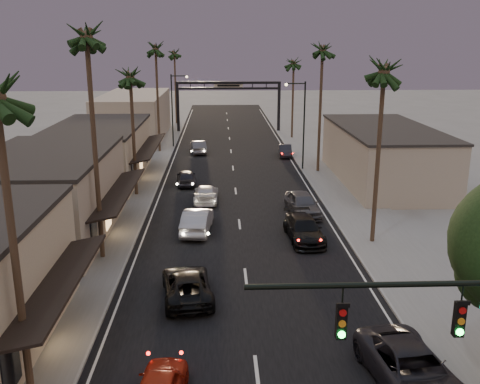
{
  "coord_description": "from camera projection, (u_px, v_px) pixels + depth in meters",
  "views": [
    {
      "loc": [
        -1.4,
        -8.66,
        12.72
      ],
      "look_at": [
        0.03,
        27.77,
        2.5
      ],
      "focal_mm": 40.0,
      "sensor_mm": 36.0,
      "label": 1
    }
  ],
  "objects": [
    {
      "name": "ground",
      "position": [
        235.0,
        183.0,
        50.31
      ],
      "size": [
        200.0,
        200.0,
        0.0
      ],
      "primitive_type": "plane",
      "color": "slate",
      "rests_on": "ground"
    },
    {
      "name": "road",
      "position": [
        233.0,
        170.0,
        55.12
      ],
      "size": [
        14.0,
        120.0,
        0.02
      ],
      "primitive_type": "cube",
      "color": "black",
      "rests_on": "ground"
    },
    {
      "name": "sidewalk_left",
      "position": [
        149.0,
        157.0,
        61.48
      ],
      "size": [
        5.0,
        92.0,
        0.12
      ],
      "primitive_type": "cube",
      "color": "slate",
      "rests_on": "ground"
    },
    {
      "name": "sidewalk_right",
      "position": [
        313.0,
        155.0,
        62.19
      ],
      "size": [
        5.0,
        92.0,
        0.12
      ],
      "primitive_type": "cube",
      "color": "slate",
      "rests_on": "ground"
    },
    {
      "name": "storefront_mid",
      "position": [
        46.0,
        198.0,
        35.6
      ],
      "size": [
        8.0,
        14.0,
        5.5
      ],
      "primitive_type": "cube",
      "color": "gray",
      "rests_on": "ground"
    },
    {
      "name": "storefront_far",
      "position": [
        98.0,
        153.0,
        51.07
      ],
      "size": [
        8.0,
        16.0,
        5.0
      ],
      "primitive_type": "cube",
      "color": "tan",
      "rests_on": "ground"
    },
    {
      "name": "storefront_dist",
      "position": [
        134.0,
        116.0,
        73.06
      ],
      "size": [
        8.0,
        20.0,
        6.0
      ],
      "primitive_type": "cube",
      "color": "gray",
      "rests_on": "ground"
    },
    {
      "name": "building_right",
      "position": [
        383.0,
        155.0,
        50.16
      ],
      "size": [
        8.0,
        18.0,
        5.0
      ],
      "primitive_type": "cube",
      "color": "gray",
      "rests_on": "ground"
    },
    {
      "name": "arch",
      "position": [
        228.0,
        94.0,
        77.68
      ],
      "size": [
        15.2,
        0.4,
        7.27
      ],
      "color": "black",
      "rests_on": "ground"
    },
    {
      "name": "streetlight_right",
      "position": [
        301.0,
        118.0,
        53.94
      ],
      "size": [
        2.13,
        0.3,
        9.0
      ],
      "color": "black",
      "rests_on": "ground"
    },
    {
      "name": "streetlight_left",
      "position": [
        174.0,
        105.0,
        65.93
      ],
      "size": [
        2.13,
        0.3,
        9.0
      ],
      "color": "black",
      "rests_on": "ground"
    },
    {
      "name": "palm_lb",
      "position": [
        86.0,
        30.0,
        29.05
      ],
      "size": [
        3.2,
        3.2,
        15.2
      ],
      "color": "#38281C",
      "rests_on": "ground"
    },
    {
      "name": "palm_lc",
      "position": [
        130.0,
        71.0,
        43.31
      ],
      "size": [
        3.2,
        3.2,
        12.2
      ],
      "color": "#38281C",
      "rests_on": "ground"
    },
    {
      "name": "palm_ld",
      "position": [
        155.0,
        45.0,
        61.06
      ],
      "size": [
        3.2,
        3.2,
        14.2
      ],
      "color": "#38281C",
      "rests_on": "ground"
    },
    {
      "name": "palm_ra",
      "position": [
        385.0,
        64.0,
        32.15
      ],
      "size": [
        3.2,
        3.2,
        13.2
      ],
      "color": "#38281C",
      "rests_on": "ground"
    },
    {
      "name": "palm_rb",
      "position": [
        323.0,
        46.0,
        51.13
      ],
      "size": [
        3.2,
        3.2,
        14.2
      ],
      "color": "#38281C",
      "rests_on": "ground"
    },
    {
      "name": "palm_rc",
      "position": [
        294.0,
        60.0,
        70.9
      ],
      "size": [
        3.2,
        3.2,
        12.2
      ],
      "color": "#38281C",
      "rests_on": "ground"
    },
    {
      "name": "palm_far",
      "position": [
        174.0,
        51.0,
        83.47
      ],
      "size": [
        3.2,
        3.2,
        13.2
      ],
      "color": "#38281C",
      "rests_on": "ground"
    },
    {
      "name": "oncoming_pickup",
      "position": [
        187.0,
        285.0,
        27.42
      ],
      "size": [
        3.07,
        5.47,
        1.44
      ],
      "primitive_type": "imported",
      "rotation": [
        0.0,
        0.0,
        3.28
      ],
      "color": "black",
      "rests_on": "ground"
    },
    {
      "name": "oncoming_silver",
      "position": [
        197.0,
        220.0,
        37.01
      ],
      "size": [
        2.24,
        5.19,
        1.66
      ],
      "primitive_type": "imported",
      "rotation": [
        0.0,
        0.0,
        3.05
      ],
      "color": "#A4A5AA",
      "rests_on": "ground"
    },
    {
      "name": "oncoming_white",
      "position": [
        206.0,
        194.0,
        44.08
      ],
      "size": [
        2.01,
        4.79,
        1.38
      ],
      "primitive_type": "imported",
      "rotation": [
        0.0,
        0.0,
        3.12
      ],
      "color": "silver",
      "rests_on": "ground"
    },
    {
      "name": "oncoming_dgrey",
      "position": [
        186.0,
        177.0,
        49.3
      ],
      "size": [
        2.07,
        4.3,
        1.42
      ],
      "primitive_type": "imported",
      "rotation": [
        0.0,
        0.0,
        3.24
      ],
      "color": "black",
      "rests_on": "ground"
    },
    {
      "name": "oncoming_grey_far",
      "position": [
        199.0,
        147.0,
        63.53
      ],
      "size": [
        2.13,
        4.69,
        1.49
      ],
      "primitive_type": "imported",
      "rotation": [
        0.0,
        0.0,
        3.27
      ],
      "color": "#4B4B50",
      "rests_on": "ground"
    },
    {
      "name": "curbside_near",
      "position": [
        411.0,
        369.0,
        20.18
      ],
      "size": [
        3.46,
        6.15,
        1.62
      ],
      "primitive_type": "imported",
      "rotation": [
        0.0,
        0.0,
        0.14
      ],
      "color": "black",
      "rests_on": "ground"
    },
    {
      "name": "curbside_black",
      "position": [
        304.0,
        229.0,
        35.46
      ],
      "size": [
        2.47,
        5.41,
        1.54
      ],
      "primitive_type": "imported",
      "rotation": [
        0.0,
        0.0,
        0.06
      ],
      "color": "black",
      "rests_on": "ground"
    },
    {
      "name": "curbside_grey",
      "position": [
        302.0,
        204.0,
        40.75
      ],
      "size": [
        2.57,
        5.24,
        1.72
      ],
      "primitive_type": "imported",
      "rotation": [
        0.0,
        0.0,
        0.11
      ],
      "color": "#45454A",
      "rests_on": "ground"
    },
    {
      "name": "curbside_far",
      "position": [
        285.0,
        151.0,
        61.72
      ],
      "size": [
        1.67,
        4.1,
        1.32
      ],
      "primitive_type": "imported",
      "rotation": [
        0.0,
        0.0,
        -0.07
      ],
      "color": "black",
      "rests_on": "ground"
    }
  ]
}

